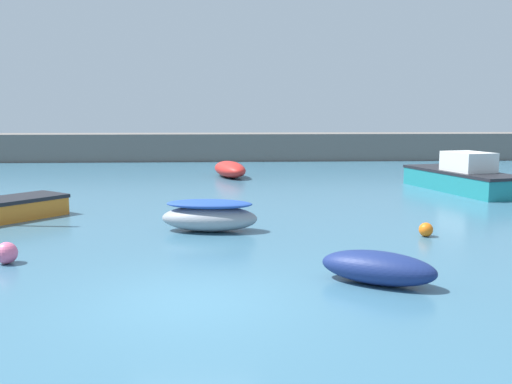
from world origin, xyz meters
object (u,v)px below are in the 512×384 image
Objects in this scene: rowboat_white_midwater at (230,169)px; motorboat_grey_hull at (462,177)px; mooring_buoy_orange at (426,230)px; mooring_buoy_pink at (6,253)px; fishing_dinghy_green at (378,268)px; rowboat_with_red_cover at (209,215)px.

motorboat_grey_hull is at bearing -136.40° from rowboat_white_midwater.
rowboat_white_midwater is at bearing 45.58° from motorboat_grey_hull.
rowboat_white_midwater is 15.70m from mooring_buoy_orange.
motorboat_grey_hull is 18.77m from mooring_buoy_pink.
motorboat_grey_hull is 13.12× the size of mooring_buoy_pink.
fishing_dinghy_green is 8.21m from mooring_buoy_pink.
rowboat_white_midwater is 7.62× the size of mooring_buoy_pink.
rowboat_with_red_cover is 5.59m from mooring_buoy_pink.
fishing_dinghy_green is at bearing -48.52° from rowboat_with_red_cover.
rowboat_white_midwater is (0.74, 13.72, -0.04)m from rowboat_with_red_cover.
motorboat_grey_hull reaches higher than mooring_buoy_orange.
rowboat_white_midwater is at bearing 95.23° from rowboat_with_red_cover.
mooring_buoy_orange is (10.46, 2.24, -0.05)m from mooring_buoy_pink.
fishing_dinghy_green is (3.47, -5.31, -0.13)m from rowboat_with_red_cover.
mooring_buoy_pink is (-15.18, -11.03, -0.37)m from motorboat_grey_hull.
rowboat_with_red_cover is 1.18× the size of fishing_dinghy_green.
rowboat_with_red_cover is (-10.69, -7.71, -0.16)m from motorboat_grey_hull.
motorboat_grey_hull is 11.63m from rowboat_white_midwater.
rowboat_with_red_cover is 6.07m from mooring_buoy_orange.
rowboat_with_red_cover reaches higher than mooring_buoy_orange.
fishing_dinghy_green is at bearing 137.73° from motorboat_grey_hull.
motorboat_grey_hull is at bearing 61.75° from mooring_buoy_orange.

